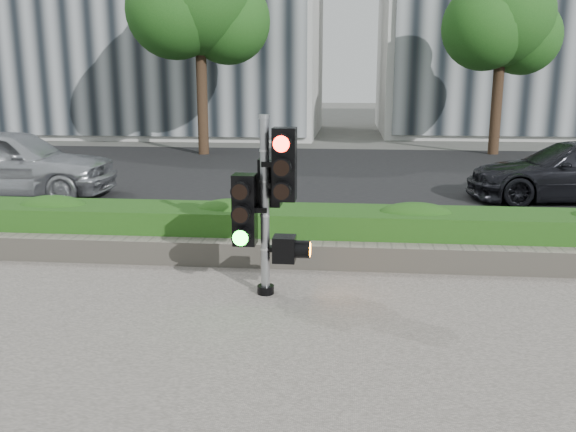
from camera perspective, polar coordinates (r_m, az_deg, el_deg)
The scene contains 10 objects.
ground at distance 6.76m, azimuth 0.90°, elevation -9.86°, with size 120.00×120.00×0.00m, color #51514C.
road at distance 16.43m, azimuth 3.86°, elevation 3.69°, with size 60.00×13.00×0.02m, color black.
curb at distance 9.72m, azimuth 2.47°, elevation -2.38°, with size 60.00×0.25×0.12m, color gray.
stone_wall at distance 8.48m, azimuth 1.99°, elevation -3.67°, with size 12.00×0.32×0.34m, color gray.
hedge at distance 9.06m, azimuth 2.27°, elevation -1.48°, with size 12.00×1.00×0.68m, color #3B8529.
tree_left at distance 21.51m, azimuth -8.31°, elevation 19.20°, with size 4.61×4.03×7.34m.
tree_right at distance 22.40m, azimuth 19.39°, elevation 16.92°, with size 4.10×3.58×6.53m.
traffic_signal at distance 7.21m, azimuth -1.91°, elevation 1.79°, with size 0.74×0.54×2.16m.
car_silver at distance 14.76m, azimuth -24.54°, elevation 4.58°, with size 1.81×4.50×1.53m, color #BBBDC3.
car_dark at distance 14.39m, azimuth 25.05°, elevation 3.81°, with size 1.77×4.36×1.26m, color black.
Camera 1 is at (0.52, -6.21, 2.60)m, focal length 38.00 mm.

